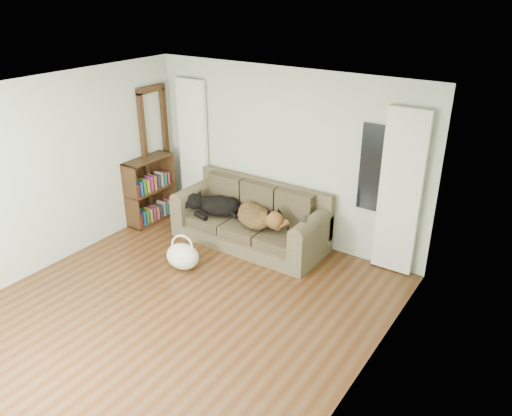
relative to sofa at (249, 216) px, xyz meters
The scene contains 15 objects.
floor 2.04m from the sofa, 81.94° to the right, with size 5.00×5.00×0.00m, color #43250E.
ceiling 2.93m from the sofa, 81.94° to the right, with size 5.00×5.00×0.00m, color white.
wall_back 1.04m from the sofa, 61.96° to the left, with size 4.50×0.04×2.60m, color #B1C5A2.
wall_left 2.92m from the sofa, 134.93° to the right, with size 0.04×5.00×2.60m, color #B1C5A2.
wall_right 3.32m from the sofa, 37.98° to the right, with size 0.04×5.00×2.60m, color #B1C5A2.
curtain_left 1.64m from the sofa, 162.60° to the left, with size 0.55×0.08×2.25m, color white.
curtain_right 2.24m from the sofa, 12.08° to the left, with size 0.55×0.08×2.25m, color white.
window_pane 2.03m from the sofa, 15.97° to the left, with size 0.50×0.03×1.20m, color black.
door_casing 2.01m from the sofa, behind, with size 0.07×0.60×2.10m, color #301E0F.
sofa is the anchor object (origin of this frame).
dog_black_lab 0.59m from the sofa, behind, with size 0.69×0.48×0.29m, color black.
dog_shepherd 0.19m from the sofa, 12.90° to the right, with size 0.73×0.51×0.32m, color black.
tv_remote 1.06m from the sofa, ahead, with size 0.05×0.20×0.02m, color black.
tote_bag 1.21m from the sofa, 107.53° to the right, with size 0.49×0.38×0.36m, color white.
bookshelf 1.83m from the sofa, behind, with size 0.33×0.87×1.08m, color #301E0F.
Camera 1 is at (3.57, -3.58, 3.68)m, focal length 35.00 mm.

